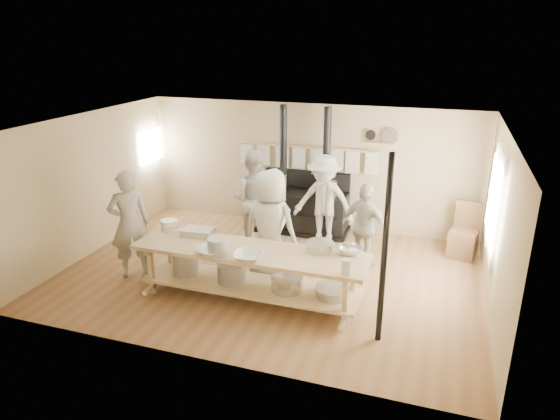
{
  "coord_description": "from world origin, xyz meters",
  "views": [
    {
      "loc": [
        2.61,
        -7.28,
        3.95
      ],
      "look_at": [
        0.13,
        0.2,
        1.13
      ],
      "focal_mm": 32.0,
      "sensor_mm": 36.0,
      "label": 1
    }
  ],
  "objects": [
    {
      "name": "room_shell",
      "position": [
        0.0,
        0.0,
        1.62
      ],
      "size": [
        7.0,
        7.0,
        7.0
      ],
      "color": "#CDB083",
      "rests_on": "ground"
    },
    {
      "name": "mixing_bowl_large",
      "position": [
        1.02,
        -0.57,
        0.92
      ],
      "size": [
        0.47,
        0.47,
        0.13
      ],
      "primitive_type": "cylinder",
      "rotation": [
        0.0,
        0.0,
        0.17
      ],
      "color": "silver",
      "rests_on": "prep_table"
    },
    {
      "name": "bowl_steel_b",
      "position": [
        1.47,
        -0.57,
        0.91
      ],
      "size": [
        0.51,
        0.51,
        0.11
      ],
      "primitive_type": "imported",
      "rotation": [
        0.0,
        0.0,
        3.89
      ],
      "color": "silver",
      "rests_on": "prep_table"
    },
    {
      "name": "bowl_steel_a",
      "position": [
        -1.55,
        -0.57,
        0.89
      ],
      "size": [
        0.37,
        0.37,
        0.09
      ],
      "primitive_type": "imported",
      "rotation": [
        0.0,
        0.0,
        1.11
      ],
      "color": "silver",
      "rests_on": "prep_table"
    },
    {
      "name": "cook_center",
      "position": [
        0.1,
        -0.2,
        0.97
      ],
      "size": [
        1.04,
        0.78,
        1.93
      ],
      "primitive_type": "imported",
      "rotation": [
        0.0,
        0.0,
        2.95
      ],
      "color": "#ADAC9A",
      "rests_on": "ground"
    },
    {
      "name": "prep_table",
      "position": [
        -0.01,
        -0.9,
        0.52
      ],
      "size": [
        3.6,
        0.9,
        0.85
      ],
      "color": "tan",
      "rests_on": "ground"
    },
    {
      "name": "deep_bowl_enamel",
      "position": [
        -1.55,
        -0.57,
        0.94
      ],
      "size": [
        0.28,
        0.28,
        0.17
      ],
      "primitive_type": "cylinder",
      "rotation": [
        0.0,
        0.0,
        0.01
      ],
      "color": "white",
      "rests_on": "prep_table"
    },
    {
      "name": "cook_by_window",
      "position": [
        0.58,
        1.48,
        0.91
      ],
      "size": [
        1.23,
        0.78,
        1.82
      ],
      "primitive_type": "imported",
      "rotation": [
        0.0,
        0.0,
        -0.09
      ],
      "color": "#ADAC9A",
      "rests_on": "ground"
    },
    {
      "name": "chair",
      "position": [
        3.15,
        1.85,
        0.3
      ],
      "size": [
        0.57,
        0.57,
        1.01
      ],
      "rotation": [
        0.0,
        0.0,
        -0.22
      ],
      "color": "brown",
      "rests_on": "ground"
    },
    {
      "name": "towel_rail",
      "position": [
        -0.0,
        2.4,
        1.55
      ],
      "size": [
        3.0,
        0.04,
        0.47
      ],
      "color": "tan",
      "rests_on": "ground"
    },
    {
      "name": "pitcher",
      "position": [
        1.55,
        -1.23,
        0.96
      ],
      "size": [
        0.18,
        0.18,
        0.22
      ],
      "primitive_type": "cylinder",
      "rotation": [
        0.0,
        0.0,
        -0.29
      ],
      "color": "white",
      "rests_on": "prep_table"
    },
    {
      "name": "cook_left",
      "position": [
        -0.74,
        1.19,
        0.94
      ],
      "size": [
        0.97,
        0.79,
        1.88
      ],
      "primitive_type": "imported",
      "rotation": [
        0.0,
        0.0,
        3.23
      ],
      "color": "#ADAC9A",
      "rests_on": "ground"
    },
    {
      "name": "cook_right",
      "position": [
        1.49,
        0.75,
        0.78
      ],
      "size": [
        0.99,
        0.72,
        1.56
      ],
      "primitive_type": "imported",
      "rotation": [
        0.0,
        0.0,
        2.72
      ],
      "color": "#ADAC9A",
      "rests_on": "ground"
    },
    {
      "name": "ground",
      "position": [
        0.0,
        0.0,
        0.0
      ],
      "size": [
        7.0,
        7.0,
        0.0
      ],
      "primitive_type": "plane",
      "color": "brown",
      "rests_on": "ground"
    },
    {
      "name": "roasting_pan",
      "position": [
        -0.99,
        -0.62,
        0.9
      ],
      "size": [
        0.5,
        0.35,
        0.11
      ],
      "primitive_type": "cube",
      "rotation": [
        0.0,
        0.0,
        0.06
      ],
      "color": "#B2B2B7",
      "rests_on": "prep_table"
    },
    {
      "name": "left_opening",
      "position": [
        -3.45,
        2.0,
        1.6
      ],
      "size": [
        0.0,
        0.9,
        0.9
      ],
      "color": "white",
      "rests_on": "ground"
    },
    {
      "name": "cook_far_left",
      "position": [
        -2.2,
        -0.74,
        0.93
      ],
      "size": [
        0.81,
        0.76,
        1.86
      ],
      "primitive_type": "imported",
      "rotation": [
        0.0,
        0.0,
        3.77
      ],
      "color": "#ADAC9A",
      "rests_on": "ground"
    },
    {
      "name": "bowl_white_b",
      "position": [
        0.13,
        -1.23,
        0.9
      ],
      "size": [
        0.48,
        0.48,
        0.11
      ],
      "primitive_type": "imported",
      "rotation": [
        0.0,
        0.0,
        1.69
      ],
      "color": "white",
      "rests_on": "prep_table"
    },
    {
      "name": "support_post",
      "position": [
        2.05,
        -1.35,
        1.3
      ],
      "size": [
        0.08,
        0.08,
        2.6
      ],
      "primitive_type": "cylinder",
      "color": "black",
      "rests_on": "ground"
    },
    {
      "name": "bucket_galv",
      "position": [
        -0.37,
        -1.23,
        0.98
      ],
      "size": [
        0.36,
        0.36,
        0.26
      ],
      "primitive_type": "cylinder",
      "rotation": [
        0.0,
        0.0,
        -0.29
      ],
      "color": "gray",
      "rests_on": "prep_table"
    },
    {
      "name": "bowl_white_a",
      "position": [
        -0.5,
        -1.23,
        0.9
      ],
      "size": [
        0.47,
        0.47,
        0.1
      ],
      "primitive_type": "imported",
      "rotation": [
        0.0,
        0.0,
        -0.22
      ],
      "color": "white",
      "rests_on": "prep_table"
    },
    {
      "name": "stove",
      "position": [
        -0.01,
        2.12,
        0.52
      ],
      "size": [
        1.9,
        0.75,
        2.6
      ],
      "color": "black",
      "rests_on": "ground"
    },
    {
      "name": "back_wall_shelf",
      "position": [
        1.46,
        2.43,
        2.0
      ],
      "size": [
        0.63,
        0.14,
        0.32
      ],
      "color": "tan",
      "rests_on": "ground"
    },
    {
      "name": "window_right",
      "position": [
        3.47,
        0.6,
        1.5
      ],
      "size": [
        0.09,
        1.5,
        1.65
      ],
      "color": "beige",
      "rests_on": "ground"
    }
  ]
}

